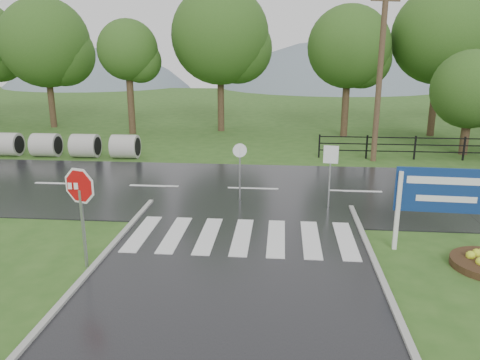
# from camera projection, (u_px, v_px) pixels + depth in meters

# --- Properties ---
(ground) EXTENTS (120.00, 120.00, 0.00)m
(ground) POSITION_uv_depth(u_px,v_px,m) (219.00, 340.00, 8.91)
(ground) COLOR #2F561C
(ground) RESTS_ON ground
(main_road) EXTENTS (90.00, 8.00, 0.04)m
(main_road) POSITION_uv_depth(u_px,v_px,m) (253.00, 190.00, 18.51)
(main_road) COLOR black
(main_road) RESTS_ON ground
(crosswalk) EXTENTS (6.50, 2.80, 0.02)m
(crosswalk) POSITION_uv_depth(u_px,v_px,m) (242.00, 237.00, 13.69)
(crosswalk) COLOR silver
(crosswalk) RESTS_ON ground
(fence_west) EXTENTS (9.58, 0.08, 1.20)m
(fence_west) POSITION_uv_depth(u_px,v_px,m) (415.00, 145.00, 23.39)
(fence_west) COLOR black
(fence_west) RESTS_ON ground
(hills) EXTENTS (102.00, 48.00, 48.00)m
(hills) POSITION_uv_depth(u_px,v_px,m) (296.00, 184.00, 75.13)
(hills) COLOR slate
(hills) RESTS_ON ground
(treeline) EXTENTS (83.20, 5.20, 10.00)m
(treeline) POSITION_uv_depth(u_px,v_px,m) (281.00, 131.00, 31.85)
(treeline) COLOR #274E18
(treeline) RESTS_ON ground
(culvert_pipes) EXTENTS (13.90, 1.20, 1.20)m
(culvert_pipes) POSITION_uv_depth(u_px,v_px,m) (7.00, 144.00, 24.29)
(culvert_pipes) COLOR #9E9B93
(culvert_pipes) RESTS_ON ground
(stop_sign) EXTENTS (1.17, 0.42, 2.77)m
(stop_sign) POSITION_uv_depth(u_px,v_px,m) (80.00, 195.00, 11.40)
(stop_sign) COLOR #939399
(stop_sign) RESTS_ON ground
(estate_billboard) EXTENTS (2.67, 0.21, 2.34)m
(estate_billboard) POSITION_uv_depth(u_px,v_px,m) (446.00, 195.00, 12.46)
(estate_billboard) COLOR silver
(estate_billboard) RESTS_ON ground
(reg_sign_small) EXTENTS (0.50, 0.09, 2.24)m
(reg_sign_small) POSITION_uv_depth(u_px,v_px,m) (330.00, 165.00, 15.82)
(reg_sign_small) COLOR #939399
(reg_sign_small) RESTS_ON ground
(reg_sign_round) EXTENTS (0.50, 0.11, 2.15)m
(reg_sign_round) POSITION_uv_depth(u_px,v_px,m) (240.00, 165.00, 16.68)
(reg_sign_round) COLOR #939399
(reg_sign_round) RESTS_ON ground
(utility_pole_east) EXTENTS (1.41, 0.52, 8.15)m
(utility_pole_east) POSITION_uv_depth(u_px,v_px,m) (380.00, 76.00, 22.17)
(utility_pole_east) COLOR #473523
(utility_pole_east) RESTS_ON ground
(entrance_tree_left) EXTENTS (3.99, 3.99, 5.39)m
(entrance_tree_left) POSITION_uv_depth(u_px,v_px,m) (471.00, 90.00, 23.86)
(entrance_tree_left) COLOR #3D2B1C
(entrance_tree_left) RESTS_ON ground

